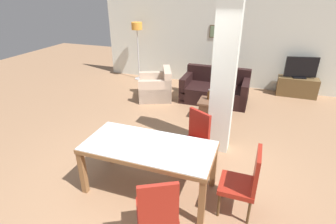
{
  "coord_description": "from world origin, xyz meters",
  "views": [
    {
      "loc": [
        1.3,
        -2.84,
        2.77
      ],
      "look_at": [
        0.0,
        0.82,
        0.92
      ],
      "focal_mm": 28.0,
      "sensor_mm": 36.0,
      "label": 1
    }
  ],
  "objects_px": {
    "dining_table": "(149,154)",
    "sofa": "(215,90)",
    "bottle": "(209,96)",
    "dining_chair_near_right": "(157,209)",
    "dining_chair_head_right": "(245,181)",
    "coffee_table": "(211,109)",
    "armchair": "(156,88)",
    "floor_lamp": "(137,32)",
    "tv_screen": "(301,68)",
    "tv_stand": "(297,87)",
    "dining_chair_far_right": "(194,138)"
  },
  "relations": [
    {
      "from": "dining_table",
      "to": "sofa",
      "type": "distance_m",
      "value": 3.76
    },
    {
      "from": "bottle",
      "to": "dining_chair_near_right",
      "type": "bearing_deg",
      "value": -87.53
    },
    {
      "from": "dining_chair_head_right",
      "to": "coffee_table",
      "type": "bearing_deg",
      "value": 19.47
    },
    {
      "from": "dining_chair_near_right",
      "to": "armchair",
      "type": "xyz_separation_m",
      "value": [
        -1.71,
        4.22,
        -0.24
      ]
    },
    {
      "from": "dining_chair_near_right",
      "to": "bottle",
      "type": "bearing_deg",
      "value": 63.6
    },
    {
      "from": "dining_chair_head_right",
      "to": "floor_lamp",
      "type": "relative_size",
      "value": 0.54
    },
    {
      "from": "tv_screen",
      "to": "floor_lamp",
      "type": "distance_m",
      "value": 4.85
    },
    {
      "from": "armchair",
      "to": "tv_stand",
      "type": "height_order",
      "value": "armchair"
    },
    {
      "from": "dining_chair_head_right",
      "to": "dining_chair_near_right",
      "type": "relative_size",
      "value": 1.0
    },
    {
      "from": "armchair",
      "to": "bottle",
      "type": "bearing_deg",
      "value": -134.99
    },
    {
      "from": "armchair",
      "to": "floor_lamp",
      "type": "relative_size",
      "value": 0.64
    },
    {
      "from": "armchair",
      "to": "tv_screen",
      "type": "distance_m",
      "value": 3.95
    },
    {
      "from": "dining_table",
      "to": "dining_chair_near_right",
      "type": "xyz_separation_m",
      "value": [
        0.46,
        -0.83,
        -0.1
      ]
    },
    {
      "from": "coffee_table",
      "to": "floor_lamp",
      "type": "xyz_separation_m",
      "value": [
        -2.81,
        2.05,
        1.31
      ]
    },
    {
      "from": "dining_chair_far_right",
      "to": "floor_lamp",
      "type": "bearing_deg",
      "value": -23.79
    },
    {
      "from": "sofa",
      "to": "floor_lamp",
      "type": "xyz_separation_m",
      "value": [
        -2.71,
        1.01,
        1.24
      ]
    },
    {
      "from": "sofa",
      "to": "tv_screen",
      "type": "xyz_separation_m",
      "value": [
        2.09,
        1.11,
        0.52
      ]
    },
    {
      "from": "dining_chair_head_right",
      "to": "coffee_table",
      "type": "xyz_separation_m",
      "value": [
        -0.95,
        2.7,
        -0.3
      ]
    },
    {
      "from": "tv_stand",
      "to": "floor_lamp",
      "type": "relative_size",
      "value": 0.57
    },
    {
      "from": "dining_table",
      "to": "armchair",
      "type": "distance_m",
      "value": 3.63
    },
    {
      "from": "dining_chair_far_right",
      "to": "tv_screen",
      "type": "relative_size",
      "value": 1.18
    },
    {
      "from": "dining_chair_head_right",
      "to": "bottle",
      "type": "distance_m",
      "value": 2.95
    },
    {
      "from": "sofa",
      "to": "tv_stand",
      "type": "height_order",
      "value": "sofa"
    },
    {
      "from": "armchair",
      "to": "coffee_table",
      "type": "bearing_deg",
      "value": -136.03
    },
    {
      "from": "dining_chair_near_right",
      "to": "sofa",
      "type": "distance_m",
      "value": 4.57
    },
    {
      "from": "dining_chair_head_right",
      "to": "dining_chair_far_right",
      "type": "relative_size",
      "value": 1.0
    },
    {
      "from": "sofa",
      "to": "tv_stand",
      "type": "xyz_separation_m",
      "value": [
        2.09,
        1.11,
        -0.03
      ]
    },
    {
      "from": "coffee_table",
      "to": "armchair",
      "type": "bearing_deg",
      "value": 157.03
    },
    {
      "from": "dining_table",
      "to": "dining_chair_far_right",
      "type": "relative_size",
      "value": 1.9
    },
    {
      "from": "dining_chair_head_right",
      "to": "sofa",
      "type": "height_order",
      "value": "dining_chair_head_right"
    },
    {
      "from": "dining_chair_near_right",
      "to": "tv_stand",
      "type": "bearing_deg",
      "value": 42.43
    },
    {
      "from": "coffee_table",
      "to": "dining_table",
      "type": "bearing_deg",
      "value": -98.16
    },
    {
      "from": "coffee_table",
      "to": "floor_lamp",
      "type": "distance_m",
      "value": 3.71
    },
    {
      "from": "dining_chair_far_right",
      "to": "dining_chair_near_right",
      "type": "bearing_deg",
      "value": 120.13
    },
    {
      "from": "tv_screen",
      "to": "floor_lamp",
      "type": "bearing_deg",
      "value": -10.55
    },
    {
      "from": "dining_chair_far_right",
      "to": "coffee_table",
      "type": "height_order",
      "value": "dining_chair_far_right"
    },
    {
      "from": "sofa",
      "to": "coffee_table",
      "type": "bearing_deg",
      "value": 95.39
    },
    {
      "from": "dining_chair_near_right",
      "to": "bottle",
      "type": "distance_m",
      "value": 3.6
    },
    {
      "from": "dining_chair_head_right",
      "to": "tv_screen",
      "type": "distance_m",
      "value": 4.96
    },
    {
      "from": "bottle",
      "to": "dining_chair_far_right",
      "type": "bearing_deg",
      "value": -85.47
    },
    {
      "from": "dining_table",
      "to": "dining_chair_far_right",
      "type": "height_order",
      "value": "dining_chair_far_right"
    },
    {
      "from": "tv_screen",
      "to": "tv_stand",
      "type": "bearing_deg",
      "value": 180.0
    },
    {
      "from": "sofa",
      "to": "tv_stand",
      "type": "relative_size",
      "value": 1.64
    },
    {
      "from": "bottle",
      "to": "tv_stand",
      "type": "distance_m",
      "value": 2.95
    },
    {
      "from": "dining_table",
      "to": "floor_lamp",
      "type": "bearing_deg",
      "value": 117.0
    },
    {
      "from": "dining_chair_far_right",
      "to": "armchair",
      "type": "distance_m",
      "value": 3.12
    },
    {
      "from": "armchair",
      "to": "dining_chair_head_right",
      "type": "bearing_deg",
      "value": -165.67
    },
    {
      "from": "coffee_table",
      "to": "bottle",
      "type": "bearing_deg",
      "value": 140.69
    },
    {
      "from": "dining_chair_head_right",
      "to": "dining_chair_near_right",
      "type": "xyz_separation_m",
      "value": [
        -0.88,
        -0.83,
        0.0
      ]
    },
    {
      "from": "dining_chair_head_right",
      "to": "dining_chair_far_right",
      "type": "bearing_deg",
      "value": 48.12
    }
  ]
}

